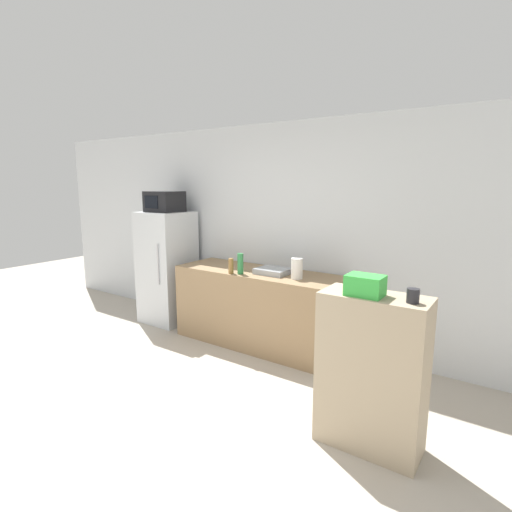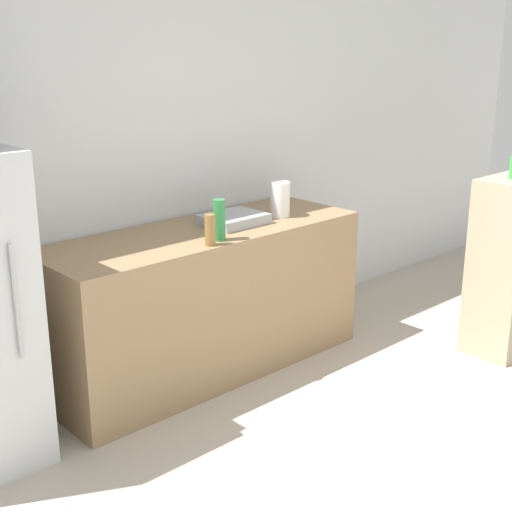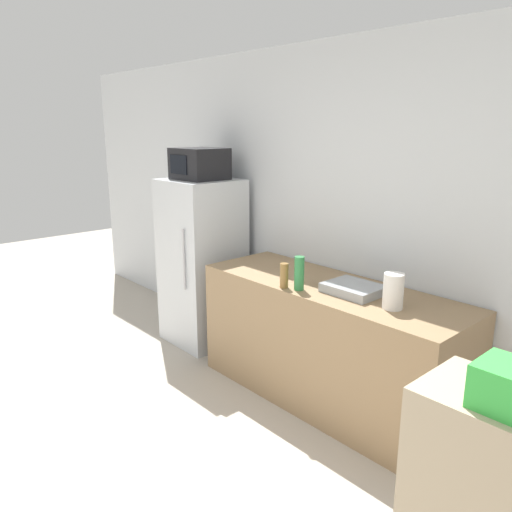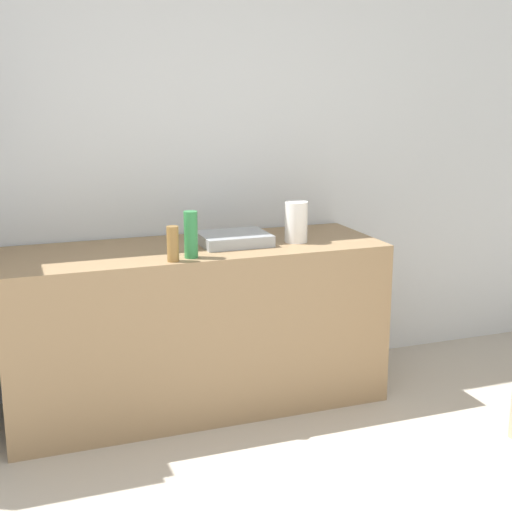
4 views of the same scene
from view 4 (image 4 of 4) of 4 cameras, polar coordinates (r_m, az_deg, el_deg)
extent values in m
cube|color=silver|center=(4.07, -7.90, 7.38)|extent=(8.00, 0.06, 2.60)
cube|color=#937551|center=(3.91, -4.87, -5.63)|extent=(2.02, 0.68, 0.89)
cube|color=#9EA3A8|center=(3.83, -1.79, 1.39)|extent=(0.36, 0.30, 0.06)
cylinder|color=#2D7F42|center=(3.52, -5.23, 1.71)|extent=(0.07, 0.07, 0.23)
cylinder|color=olive|center=(3.46, -6.67, 0.97)|extent=(0.06, 0.06, 0.17)
cylinder|color=white|center=(3.87, 3.23, 2.74)|extent=(0.12, 0.12, 0.22)
camera|label=1|loc=(3.51, 73.96, 6.77)|focal=28.00mm
camera|label=2|loc=(1.65, -98.36, 7.71)|focal=50.00mm
camera|label=3|loc=(3.24, 54.51, 12.40)|focal=35.00mm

